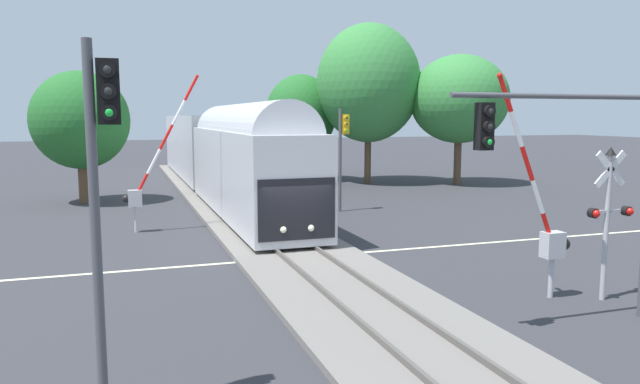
# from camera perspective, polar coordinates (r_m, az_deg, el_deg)

# --- Properties ---
(ground_plane) EXTENTS (220.00, 220.00, 0.00)m
(ground_plane) POSITION_cam_1_polar(r_m,az_deg,el_deg) (20.78, -2.13, -6.29)
(ground_plane) COLOR #333338
(road_centre_stripe) EXTENTS (44.00, 0.20, 0.01)m
(road_centre_stripe) POSITION_cam_1_polar(r_m,az_deg,el_deg) (20.78, -2.13, -6.28)
(road_centre_stripe) COLOR beige
(road_centre_stripe) RESTS_ON ground
(railway_track) EXTENTS (4.40, 80.00, 0.32)m
(railway_track) POSITION_cam_1_polar(r_m,az_deg,el_deg) (20.76, -2.13, -6.04)
(railway_track) COLOR slate
(railway_track) RESTS_ON ground
(commuter_train) EXTENTS (3.04, 38.55, 5.16)m
(commuter_train) POSITION_cam_1_polar(r_m,az_deg,el_deg) (37.77, -9.87, 3.99)
(commuter_train) COLOR silver
(commuter_train) RESTS_ON railway_track
(crossing_gate_near) EXTENTS (2.46, 0.40, 5.94)m
(crossing_gate_near) POSITION_cam_1_polar(r_m,az_deg,el_deg) (16.97, 20.98, -3.16)
(crossing_gate_near) COLOR #B7B7BC
(crossing_gate_near) RESTS_ON ground
(crossing_signal_mast) EXTENTS (1.36, 0.44, 4.08)m
(crossing_signal_mast) POSITION_cam_1_polar(r_m,az_deg,el_deg) (17.31, 25.89, -1.37)
(crossing_signal_mast) COLOR #B2B2B7
(crossing_signal_mast) RESTS_ON ground
(crossing_gate_far) EXTENTS (3.31, 0.40, 6.62)m
(crossing_gate_far) POSITION_cam_1_polar(r_m,az_deg,el_deg) (26.09, -16.61, 0.90)
(crossing_gate_far) COLOR #B7B7BC
(crossing_gate_far) RESTS_ON ground
(traffic_signal_near_left) EXTENTS (0.53, 0.38, 6.04)m
(traffic_signal_near_left) POSITION_cam_1_polar(r_m,az_deg,el_deg) (9.83, -20.18, 1.94)
(traffic_signal_near_left) COLOR #4C4C51
(traffic_signal_near_left) RESTS_ON ground
(traffic_signal_far_side) EXTENTS (0.53, 0.38, 5.27)m
(traffic_signal_far_side) POSITION_cam_1_polar(r_m,az_deg,el_deg) (30.39, 2.20, 4.73)
(traffic_signal_far_side) COLOR #4C4C51
(traffic_signal_far_side) RESTS_ON ground
(traffic_signal_near_right) EXTENTS (5.89, 0.38, 5.55)m
(traffic_signal_near_right) POSITION_cam_1_polar(r_m,az_deg,el_deg) (14.96, 25.07, 4.14)
(traffic_signal_near_right) COLOR #4C4C51
(traffic_signal_near_right) RESTS_ON ground
(oak_behind_train) EXTENTS (5.34, 5.34, 7.38)m
(oak_behind_train) POSITION_cam_1_polar(r_m,az_deg,el_deg) (35.95, -21.96, 6.38)
(oak_behind_train) COLOR brown
(oak_behind_train) RESTS_ON ground
(elm_centre_background) EXTENTS (5.33, 5.33, 7.99)m
(elm_centre_background) POSITION_cam_1_polar(r_m,az_deg,el_deg) (45.19, -1.84, 7.44)
(elm_centre_background) COLOR brown
(elm_centre_background) RESTS_ON ground
(maple_right_background) EXTENTS (6.97, 6.97, 9.22)m
(maple_right_background) POSITION_cam_1_polar(r_m,az_deg,el_deg) (43.88, 13.18, 8.64)
(maple_right_background) COLOR brown
(maple_right_background) RESTS_ON ground
(oak_far_right) EXTENTS (7.48, 7.48, 11.49)m
(oak_far_right) POSITION_cam_1_polar(r_m,az_deg,el_deg) (43.75, 4.66, 10.33)
(oak_far_right) COLOR brown
(oak_far_right) RESTS_ON ground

